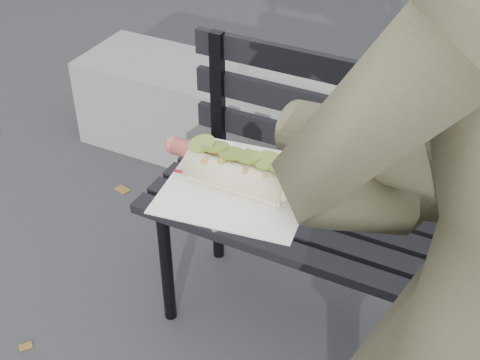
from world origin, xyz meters
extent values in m
cylinder|color=black|center=(-0.63, 0.66, 0.23)|extent=(0.04, 0.04, 0.45)
cylinder|color=black|center=(-0.63, 1.00, 0.23)|extent=(0.04, 0.04, 0.45)
cube|color=black|center=(0.04, 0.65, 0.47)|extent=(1.50, 0.07, 0.03)
cube|color=black|center=(0.04, 0.74, 0.47)|extent=(1.50, 0.07, 0.03)
cube|color=black|center=(0.04, 0.83, 0.47)|extent=(1.50, 0.07, 0.03)
cube|color=black|center=(0.04, 0.92, 0.47)|extent=(1.50, 0.07, 0.03)
cube|color=black|center=(0.04, 1.01, 0.47)|extent=(1.50, 0.07, 0.03)
cube|color=black|center=(-0.63, 1.02, 0.67)|extent=(0.04, 0.03, 0.42)
cube|color=black|center=(0.04, 1.04, 0.57)|extent=(1.50, 0.02, 0.08)
cube|color=black|center=(0.04, 1.04, 0.70)|extent=(1.50, 0.02, 0.08)
cube|color=black|center=(0.04, 1.04, 0.83)|extent=(1.50, 0.02, 0.08)
cylinder|color=white|center=(-0.40, 0.74, 0.57)|extent=(0.06, 0.06, 0.19)
cylinder|color=white|center=(-0.40, 0.74, 0.68)|extent=(0.03, 0.03, 0.02)
cube|color=slate|center=(-0.97, 1.59, 0.20)|extent=(1.20, 0.40, 0.40)
cylinder|color=#47452F|center=(0.20, 0.11, 1.22)|extent=(0.51, 0.23, 0.19)
cylinder|color=#D8A384|center=(0.00, 0.03, 1.16)|extent=(0.09, 0.08, 0.07)
ellipsoid|color=#D8A384|center=(-0.04, 0.02, 1.15)|extent=(0.10, 0.12, 0.03)
cylinder|color=#D8A384|center=(-0.10, -0.01, 1.16)|extent=(0.05, 0.02, 0.02)
cylinder|color=#D8A384|center=(-0.10, 0.01, 1.16)|extent=(0.05, 0.02, 0.02)
cylinder|color=#D8A384|center=(-0.10, 0.03, 1.16)|extent=(0.05, 0.02, 0.02)
cylinder|color=#D8A384|center=(-0.10, 0.05, 1.16)|extent=(0.05, 0.02, 0.02)
cylinder|color=#D8A384|center=(-0.03, -0.04, 1.16)|extent=(0.04, 0.05, 0.02)
cube|color=white|center=(-0.04, 0.02, 1.17)|extent=(0.21, 0.21, 0.00)
cube|color=#B21E1E|center=(-0.04, 0.02, 1.17)|extent=(0.19, 0.03, 0.00)
cylinder|color=#C7554C|center=(-0.04, 0.02, 1.20)|extent=(0.20, 0.02, 0.02)
sphere|color=#C7554C|center=(-0.14, 0.02, 1.20)|extent=(0.03, 0.02, 0.02)
sphere|color=#C7554C|center=(0.06, 0.02, 1.20)|extent=(0.02, 0.02, 0.02)
sphere|color=#9E6B2D|center=(-0.06, 0.00, 1.21)|extent=(0.01, 0.01, 0.01)
sphere|color=#9E6B2D|center=(-0.03, 0.02, 1.21)|extent=(0.01, 0.01, 0.01)
sphere|color=#9E6B2D|center=(-0.04, 0.04, 1.22)|extent=(0.01, 0.01, 0.01)
sphere|color=#9E6B2D|center=(0.02, 0.01, 1.21)|extent=(0.01, 0.01, 0.01)
sphere|color=#9E6B2D|center=(-0.10, 0.01, 1.21)|extent=(0.01, 0.01, 0.01)
sphere|color=#9E6B2D|center=(-0.10, 0.02, 1.21)|extent=(0.01, 0.01, 0.01)
sphere|color=#9E6B2D|center=(-0.03, 0.04, 1.21)|extent=(0.01, 0.01, 0.01)
sphere|color=#9E6B2D|center=(-0.08, 0.00, 1.21)|extent=(0.01, 0.01, 0.01)
sphere|color=#9E6B2D|center=(-0.09, 0.02, 1.21)|extent=(0.01, 0.01, 0.01)
sphere|color=#9E6B2D|center=(-0.07, 0.03, 1.21)|extent=(0.01, 0.01, 0.01)
sphere|color=#9E6B2D|center=(0.00, 0.00, 1.21)|extent=(0.01, 0.01, 0.01)
sphere|color=#9E6B2D|center=(-0.05, 0.02, 1.22)|extent=(0.01, 0.01, 0.01)
sphere|color=#9E6B2D|center=(-0.03, 0.04, 1.21)|extent=(0.01, 0.01, 0.01)
sphere|color=#9E6B2D|center=(-0.01, 0.02, 1.22)|extent=(0.01, 0.01, 0.01)
sphere|color=#9E6B2D|center=(-0.01, 0.01, 1.21)|extent=(0.01, 0.01, 0.01)
sphere|color=#9E6B2D|center=(-0.02, 0.00, 1.21)|extent=(0.01, 0.01, 0.01)
sphere|color=#9E6B2D|center=(-0.03, 0.02, 1.22)|extent=(0.01, 0.01, 0.01)
sphere|color=#9E6B2D|center=(-0.03, 0.03, 1.21)|extent=(0.01, 0.01, 0.01)
sphere|color=#9E6B2D|center=(-0.08, 0.01, 1.21)|extent=(0.01, 0.01, 0.01)
sphere|color=#9E6B2D|center=(-0.05, 0.04, 1.21)|extent=(0.01, 0.01, 0.01)
sphere|color=#9E6B2D|center=(0.02, 0.00, 1.21)|extent=(0.01, 0.01, 0.01)
sphere|color=#9E6B2D|center=(-0.08, 0.03, 1.21)|extent=(0.01, 0.01, 0.01)
cylinder|color=olive|center=(-0.10, 0.02, 1.22)|extent=(0.04, 0.04, 0.01)
cylinder|color=olive|center=(-0.08, 0.02, 1.22)|extent=(0.04, 0.04, 0.01)
cylinder|color=olive|center=(-0.05, 0.02, 1.22)|extent=(0.04, 0.04, 0.01)
cylinder|color=olive|center=(-0.03, 0.02, 1.22)|extent=(0.04, 0.04, 0.01)
cylinder|color=olive|center=(-0.01, 0.02, 1.22)|extent=(0.04, 0.04, 0.01)
cylinder|color=olive|center=(0.02, 0.02, 1.22)|extent=(0.04, 0.04, 0.01)
cube|color=brown|center=(-0.97, 0.33, 0.00)|extent=(0.05, 0.05, 0.00)
cube|color=brown|center=(-1.18, 1.16, 0.00)|extent=(0.07, 0.06, 0.00)
cube|color=brown|center=(-1.05, 2.39, 0.00)|extent=(0.05, 0.05, 0.00)
cube|color=brown|center=(0.03, 0.78, 0.00)|extent=(0.07, 0.06, 0.00)
cube|color=brown|center=(-1.94, 2.01, 0.00)|extent=(0.07, 0.07, 0.00)
camera|label=1|loc=(0.28, -0.61, 1.70)|focal=50.00mm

